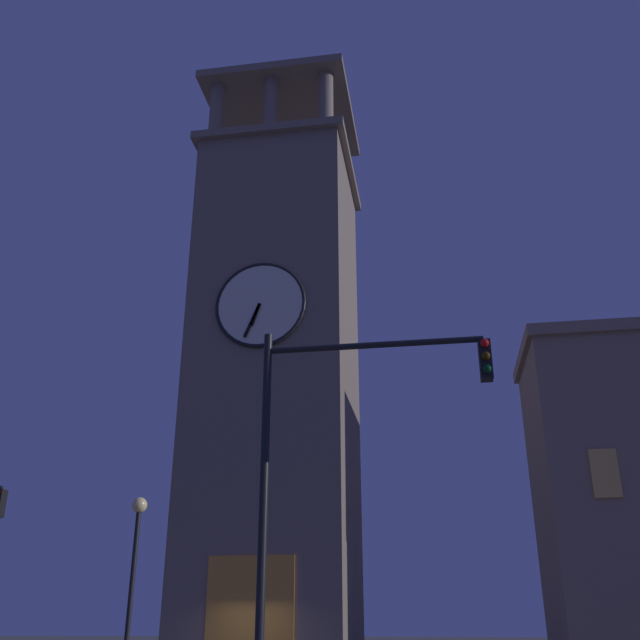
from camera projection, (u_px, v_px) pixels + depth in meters
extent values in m
cube|color=#75665B|center=(277.00, 391.00, 32.29)|extent=(6.61, 7.08, 22.66)
cube|color=#75665B|center=(283.00, 174.00, 36.79)|extent=(7.21, 7.68, 0.40)
cylinder|color=#75665B|center=(326.00, 102.00, 34.43)|extent=(0.70, 0.70, 3.24)
cylinder|color=#75665B|center=(271.00, 108.00, 34.83)|extent=(0.70, 0.70, 3.24)
cylinder|color=#75665B|center=(217.00, 113.00, 35.23)|extent=(0.70, 0.70, 3.24)
cylinder|color=#75665B|center=(342.00, 172.00, 39.77)|extent=(0.70, 0.70, 3.24)
cylinder|color=#75665B|center=(294.00, 176.00, 40.17)|extent=(0.70, 0.70, 3.24)
cylinder|color=#75665B|center=(247.00, 181.00, 40.57)|extent=(0.70, 0.70, 3.24)
cube|color=#75665B|center=(284.00, 116.00, 38.21)|extent=(7.21, 7.68, 0.40)
cylinder|color=black|center=(285.00, 89.00, 38.91)|extent=(0.12, 0.12, 3.18)
cylinder|color=silver|center=(260.00, 305.00, 30.05)|extent=(3.71, 0.12, 3.71)
torus|color=black|center=(260.00, 304.00, 30.03)|extent=(3.87, 0.16, 3.87)
cube|color=black|center=(256.00, 314.00, 29.79)|extent=(0.44, 0.06, 1.01)
cube|color=black|center=(252.00, 320.00, 29.72)|extent=(0.71, 0.06, 1.51)
cube|color=orange|center=(250.00, 615.00, 25.48)|extent=(3.20, 0.24, 4.00)
cube|color=#E0B259|center=(605.00, 473.00, 26.87)|extent=(1.00, 0.12, 1.80)
cylinder|color=black|center=(263.00, 516.00, 12.75)|extent=(0.16, 0.16, 6.88)
cylinder|color=black|center=(373.00, 345.00, 13.66)|extent=(4.09, 0.12, 0.12)
cube|color=black|center=(485.00, 360.00, 13.20)|extent=(0.22, 0.30, 0.75)
sphere|color=red|center=(485.00, 343.00, 13.14)|extent=(0.16, 0.16, 0.16)
sphere|color=#392705|center=(486.00, 356.00, 13.04)|extent=(0.16, 0.16, 0.16)
sphere|color=#063316|center=(487.00, 369.00, 12.95)|extent=(0.16, 0.16, 0.16)
cube|color=black|center=(0.00, 503.00, 19.97)|extent=(0.22, 0.30, 0.75)
cylinder|color=black|center=(130.00, 600.00, 19.66)|extent=(0.14, 0.14, 4.61)
sphere|color=#F9DB8C|center=(139.00, 505.00, 20.65)|extent=(0.44, 0.44, 0.44)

